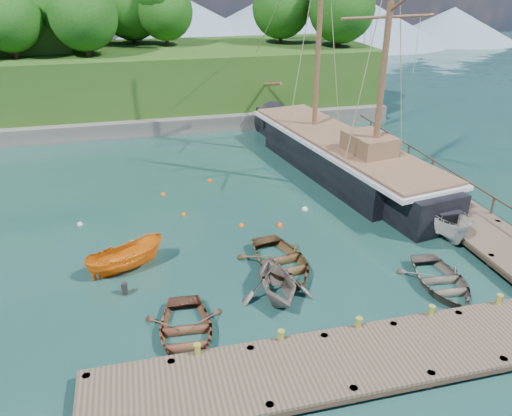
# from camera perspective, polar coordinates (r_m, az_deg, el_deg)

# --- Properties ---
(ground) EXTENTS (160.00, 160.00, 0.00)m
(ground) POSITION_cam_1_polar(r_m,az_deg,el_deg) (23.04, 1.63, -7.59)
(ground) COLOR #15392E
(ground) RESTS_ON ground
(dock_near) EXTENTS (20.00, 3.20, 1.10)m
(dock_near) POSITION_cam_1_polar(r_m,az_deg,el_deg) (18.61, 13.42, -16.20)
(dock_near) COLOR #49392D
(dock_near) RESTS_ON ground
(dock_east) EXTENTS (3.20, 24.00, 1.10)m
(dock_east) POSITION_cam_1_polar(r_m,az_deg,el_deg) (32.87, 17.99, 2.62)
(dock_east) COLOR #49392D
(dock_east) RESTS_ON ground
(bollard_0) EXTENTS (0.26, 0.26, 0.45)m
(bollard_0) POSITION_cam_1_polar(r_m,az_deg,el_deg) (18.49, -6.56, -17.67)
(bollard_0) COLOR olive
(bollard_0) RESTS_ON ground
(bollard_1) EXTENTS (0.26, 0.26, 0.45)m
(bollard_1) POSITION_cam_1_polar(r_m,az_deg,el_deg) (18.93, 2.84, -16.27)
(bollard_1) COLOR olive
(bollard_1) RESTS_ON ground
(bollard_2) EXTENTS (0.26, 0.26, 0.45)m
(bollard_2) POSITION_cam_1_polar(r_m,az_deg,el_deg) (19.82, 11.46, -14.58)
(bollard_2) COLOR olive
(bollard_2) RESTS_ON ground
(bollard_3) EXTENTS (0.26, 0.26, 0.45)m
(bollard_3) POSITION_cam_1_polar(r_m,az_deg,el_deg) (21.10, 19.08, -12.81)
(bollard_3) COLOR olive
(bollard_3) RESTS_ON ground
(bollard_4) EXTENTS (0.26, 0.26, 0.45)m
(bollard_4) POSITION_cam_1_polar(r_m,az_deg,el_deg) (22.70, 25.63, -11.09)
(bollard_4) COLOR olive
(bollard_4) RESTS_ON ground
(rowboat_0) EXTENTS (3.39, 4.53, 0.89)m
(rowboat_0) POSITION_cam_1_polar(r_m,az_deg,el_deg) (19.68, -8.03, -14.60)
(rowboat_0) COLOR brown
(rowboat_0) RESTS_ON ground
(rowboat_1) EXTENTS (3.12, 3.62, 1.90)m
(rowboat_1) POSITION_cam_1_polar(r_m,az_deg,el_deg) (21.65, 2.33, -10.05)
(rowboat_1) COLOR slate
(rowboat_1) RESTS_ON ground
(rowboat_2) EXTENTS (3.94, 5.08, 0.97)m
(rowboat_2) POSITION_cam_1_polar(r_m,az_deg,el_deg) (23.51, 2.92, -6.87)
(rowboat_2) COLOR #513A1F
(rowboat_2) RESTS_ON ground
(rowboat_3) EXTENTS (3.44, 4.52, 0.87)m
(rowboat_3) POSITION_cam_1_polar(r_m,az_deg,el_deg) (23.61, 20.34, -8.51)
(rowboat_3) COLOR #595249
(rowboat_3) RESTS_ON ground
(motorboat_orange) EXTENTS (3.99, 2.71, 1.44)m
(motorboat_orange) POSITION_cam_1_polar(r_m,az_deg,el_deg) (24.12, -14.50, -6.83)
(motorboat_orange) COLOR orange
(motorboat_orange) RESTS_ON ground
(cabin_boat_white) EXTENTS (2.11, 4.81, 1.81)m
(cabin_boat_white) POSITION_cam_1_polar(r_m,az_deg,el_deg) (28.22, 20.29, -2.63)
(cabin_boat_white) COLOR beige
(cabin_boat_white) RESTS_ON ground
(schooner) EXTENTS (7.71, 25.88, 18.78)m
(schooner) POSITION_cam_1_polar(r_m,az_deg,el_deg) (34.28, 9.61, 5.59)
(schooner) COLOR black
(schooner) RESTS_ON ground
(mooring_buoy_0) EXTENTS (0.36, 0.36, 0.36)m
(mooring_buoy_0) POSITION_cam_1_polar(r_m,az_deg,el_deg) (26.17, -13.89, -4.01)
(mooring_buoy_0) COLOR silver
(mooring_buoy_0) RESTS_ON ground
(mooring_buoy_1) EXTENTS (0.28, 0.28, 0.28)m
(mooring_buoy_1) POSITION_cam_1_polar(r_m,az_deg,el_deg) (28.57, -8.24, -0.83)
(mooring_buoy_1) COLOR #F05F02
(mooring_buoy_1) RESTS_ON ground
(mooring_buoy_2) EXTENTS (0.32, 0.32, 0.32)m
(mooring_buoy_2) POSITION_cam_1_polar(r_m,az_deg,el_deg) (27.11, -1.67, -2.08)
(mooring_buoy_2) COLOR #DC5E05
(mooring_buoy_2) RESTS_ON ground
(mooring_buoy_3) EXTENTS (0.35, 0.35, 0.35)m
(mooring_buoy_3) POSITION_cam_1_polar(r_m,az_deg,el_deg) (29.05, 5.61, -0.20)
(mooring_buoy_3) COLOR white
(mooring_buoy_3) RESTS_ON ground
(mooring_buoy_4) EXTENTS (0.29, 0.29, 0.29)m
(mooring_buoy_4) POSITION_cam_1_polar(r_m,az_deg,el_deg) (31.32, -10.54, 1.46)
(mooring_buoy_4) COLOR #E45C09
(mooring_buoy_4) RESTS_ON ground
(mooring_buoy_5) EXTENTS (0.32, 0.32, 0.32)m
(mooring_buoy_5) POSITION_cam_1_polar(r_m,az_deg,el_deg) (32.94, -5.32, 3.05)
(mooring_buoy_5) COLOR #E74000
(mooring_buoy_5) RESTS_ON ground
(mooring_buoy_6) EXTENTS (0.30, 0.30, 0.30)m
(mooring_buoy_6) POSITION_cam_1_polar(r_m,az_deg,el_deg) (28.90, -19.47, -1.81)
(mooring_buoy_6) COLOR white
(mooring_buoy_6) RESTS_ON ground
(mooring_buoy_7) EXTENTS (0.37, 0.37, 0.37)m
(mooring_buoy_7) POSITION_cam_1_polar(r_m,az_deg,el_deg) (27.14, 2.74, -2.07)
(mooring_buoy_7) COLOR #E0430B
(mooring_buoy_7) RESTS_ON ground
(headland) EXTENTS (51.00, 19.31, 12.90)m
(headland) POSITION_cam_1_polar(r_m,az_deg,el_deg) (50.96, -23.24, 15.77)
(headland) COLOR #474744
(headland) RESTS_ON ground
(distant_ridge) EXTENTS (117.00, 40.00, 10.00)m
(distant_ridge) POSITION_cam_1_polar(r_m,az_deg,el_deg) (89.41, -8.16, 20.22)
(distant_ridge) COLOR #728CA5
(distant_ridge) RESTS_ON ground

